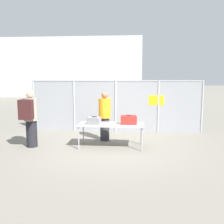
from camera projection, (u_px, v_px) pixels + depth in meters
ground_plane at (110, 148)px, 7.92m from camera, size 120.00×120.00×0.00m
fence_section at (116, 105)px, 10.15m from camera, size 6.95×0.07×2.10m
inspection_table at (111, 126)px, 7.92m from camera, size 2.06×0.84×0.74m
suitcase_grey at (94, 121)px, 7.92m from camera, size 0.42×0.40×0.24m
suitcase_red at (129, 120)px, 7.91m from camera, size 0.52×0.39×0.30m
traveler_hooded at (30, 117)px, 7.85m from camera, size 0.45×0.69×1.81m
security_worker_near at (105, 116)px, 8.73m from camera, size 0.42×0.42×1.71m
utility_trailer at (150, 116)px, 11.60m from camera, size 3.89×2.17×0.73m
distant_hangar at (78, 69)px, 32.82m from camera, size 16.49×12.10×6.50m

